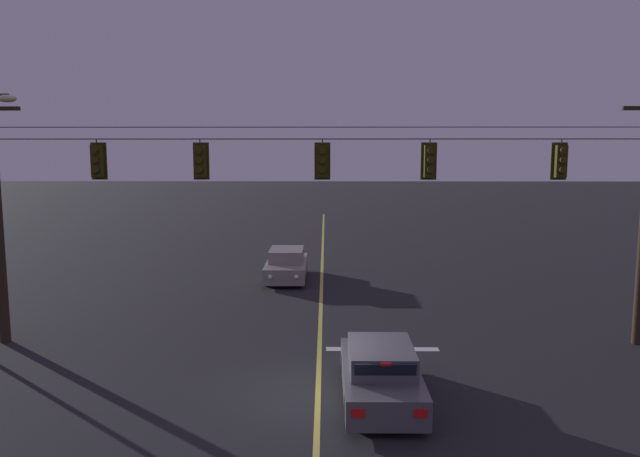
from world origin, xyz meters
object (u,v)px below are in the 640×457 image
object	(u,v)px
traffic_light_left_inner	(200,161)
traffic_light_right_inner	(430,161)
traffic_light_centre	(322,161)
traffic_light_rightmost	(561,161)
car_waiting_near_lane	(380,374)
car_oncoming_lead	(287,265)
traffic_light_leftmost	(97,161)

from	to	relation	value
traffic_light_left_inner	traffic_light_right_inner	distance (m)	6.87
traffic_light_left_inner	traffic_light_centre	world-z (taller)	same
traffic_light_centre	traffic_light_rightmost	world-z (taller)	same
traffic_light_right_inner	car_waiting_near_lane	distance (m)	6.84
traffic_light_centre	traffic_light_left_inner	bearing A→B (deg)	180.00
traffic_light_left_inner	traffic_light_right_inner	size ratio (longest dim) A/B	1.00
traffic_light_left_inner	car_waiting_near_lane	distance (m)	8.34
traffic_light_right_inner	car_oncoming_lead	xyz separation A→B (m)	(-4.90, 9.26, -4.99)
traffic_light_rightmost	car_oncoming_lead	distance (m)	13.72
traffic_light_rightmost	traffic_light_left_inner	bearing A→B (deg)	180.00
traffic_light_right_inner	car_oncoming_lead	distance (m)	11.60
traffic_light_right_inner	car_waiting_near_lane	xyz separation A→B (m)	(-1.78, -4.32, -4.99)
traffic_light_left_inner	car_oncoming_lead	distance (m)	10.70
traffic_light_centre	traffic_light_rightmost	bearing A→B (deg)	0.00
traffic_light_centre	traffic_light_rightmost	distance (m)	7.12
traffic_light_right_inner	car_oncoming_lead	bearing A→B (deg)	117.90
traffic_light_left_inner	traffic_light_rightmost	bearing A→B (deg)	0.00
car_waiting_near_lane	traffic_light_centre	bearing A→B (deg)	108.25
traffic_light_centre	traffic_light_leftmost	bearing A→B (deg)	180.00
traffic_light_right_inner	car_oncoming_lead	world-z (taller)	traffic_light_right_inner
traffic_light_rightmost	car_oncoming_lead	bearing A→B (deg)	133.59
traffic_light_centre	traffic_light_rightmost	xyz separation A→B (m)	(7.12, 0.00, 0.00)
car_oncoming_lead	traffic_light_left_inner	bearing A→B (deg)	-102.03
traffic_light_rightmost	car_waiting_near_lane	world-z (taller)	traffic_light_rightmost
traffic_light_centre	car_oncoming_lead	distance (m)	10.65
traffic_light_centre	car_oncoming_lead	bearing A→B (deg)	100.38
traffic_light_left_inner	traffic_light_leftmost	bearing A→B (deg)	180.00
traffic_light_leftmost	traffic_light_left_inner	size ratio (longest dim) A/B	1.00
car_oncoming_lead	traffic_light_leftmost	bearing A→B (deg)	-118.74
traffic_light_rightmost	car_waiting_near_lane	size ratio (longest dim) A/B	0.28
traffic_light_left_inner	car_oncoming_lead	xyz separation A→B (m)	(1.97, 9.26, -4.99)
traffic_light_rightmost	car_oncoming_lead	xyz separation A→B (m)	(-8.81, 9.26, -4.99)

